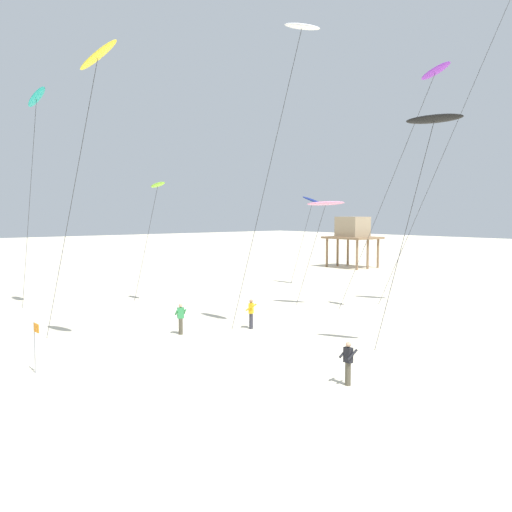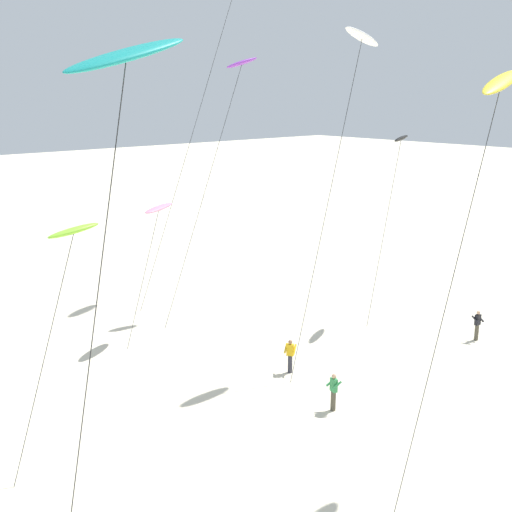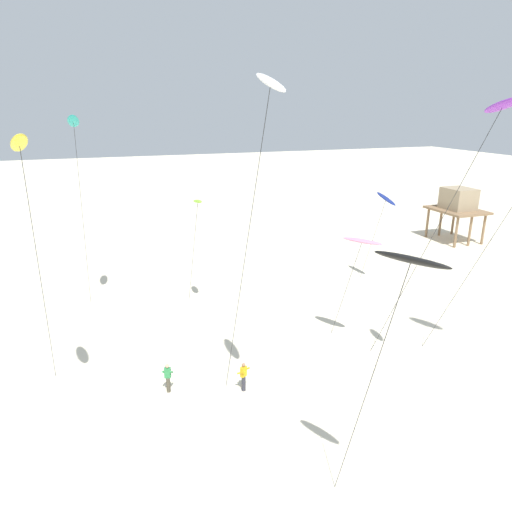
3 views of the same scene
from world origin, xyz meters
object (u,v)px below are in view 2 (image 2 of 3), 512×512
kite_pink (159,209)px  kite_flyer_furthest (334,391)px  kite_black (401,140)px  kite_teal (125,61)px  kite_purple (241,67)px  kite_lime (73,233)px  kite_flyer_nearest (290,355)px  kite_white (361,41)px  kite_flyer_middle (477,325)px  kite_yellow (500,86)px

kite_pink → kite_flyer_furthest: 13.43m
kite_black → kite_teal: size_ratio=0.75×
kite_purple → kite_teal: kite_purple is taller
kite_lime → kite_pink: bearing=42.7°
kite_pink → kite_black: bearing=-27.3°
kite_lime → kite_flyer_nearest: kite_lime is taller
kite_teal → kite_flyer_nearest: kite_teal is taller
kite_teal → kite_pink: 19.74m
kite_flyer_nearest → kite_flyer_furthest: bearing=-108.0°
kite_white → kite_flyer_nearest: kite_white is taller
kite_flyer_nearest → kite_purple: bearing=61.9°
kite_teal → kite_flyer_furthest: bearing=17.2°
kite_flyer_middle → kite_lime: bearing=169.3°
kite_pink → kite_flyer_middle: kite_pink is taller
kite_purple → kite_flyer_nearest: (-5.13, -9.58, -13.61)m
kite_yellow → kite_flyer_furthest: (-1.73, 5.22, -12.34)m
kite_flyer_middle → kite_pink: bearing=136.2°
kite_yellow → kite_flyer_furthest: bearing=108.4°
kite_yellow → kite_lime: size_ratio=1.60×
kite_teal → kite_pink: bearing=55.6°
kite_pink → kite_flyer_middle: bearing=-43.8°
kite_white → kite_flyer_nearest: bearing=176.9°
kite_purple → kite_black: 10.26m
kite_white → kite_lime: 16.12m
kite_purple → kite_teal: (-17.57, -16.91, -0.82)m
kite_yellow → kite_pink: (-2.40, 17.10, -6.11)m
kite_pink → kite_flyer_nearest: 10.34m
kite_black → kite_teal: (-22.74, -9.04, 3.25)m
kite_black → kite_white: (-6.21, -1.94, 4.89)m
kite_black → kite_flyer_furthest: 15.98m
kite_lime → kite_flyer_middle: 22.55m
kite_purple → kite_teal: 24.40m
kite_white → kite_pink: (-6.00, 8.24, -8.20)m
kite_lime → kite_pink: 11.68m
kite_black → kite_flyer_furthest: kite_black is taller
kite_black → kite_yellow: (-9.81, -10.79, 2.80)m
kite_teal → kite_flyer_furthest: kite_teal is taller
kite_purple → kite_black: bearing=-56.7°
kite_teal → kite_flyer_nearest: size_ratio=8.61×
kite_black → kite_flyer_middle: size_ratio=6.47×
kite_purple → kite_flyer_furthest: bearing=-115.4°
kite_white → kite_pink: size_ratio=2.17×
kite_flyer_furthest → kite_yellow: bearing=-71.6°
kite_flyer_furthest → kite_black: bearing=25.8°
kite_flyer_nearest → kite_black: bearing=9.5°
kite_yellow → kite_pink: 18.32m
kite_purple → kite_lime: kite_purple is taller
kite_purple → kite_teal: bearing=-136.1°
kite_purple → kite_pink: (-7.04, -1.56, -7.38)m
kite_purple → kite_flyer_nearest: 17.42m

